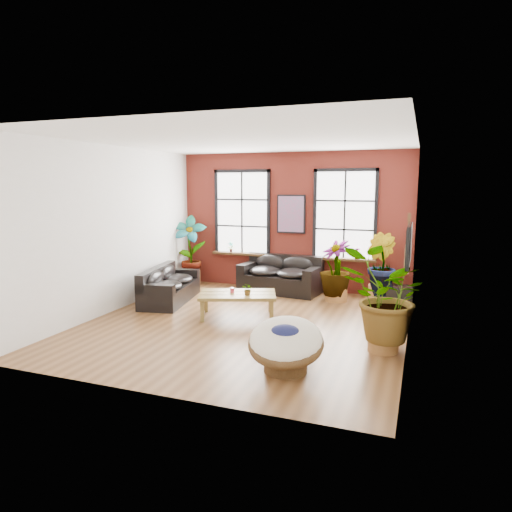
{
  "coord_description": "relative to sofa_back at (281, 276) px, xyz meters",
  "views": [
    {
      "loc": [
        3.16,
        -8.0,
        2.68
      ],
      "look_at": [
        0.0,
        0.6,
        1.25
      ],
      "focal_mm": 32.0,
      "sensor_mm": 36.0,
      "label": 1
    }
  ],
  "objects": [
    {
      "name": "media_box",
      "position": [
        2.93,
        -0.46,
        -0.18
      ],
      "size": [
        0.61,
        0.53,
        0.47
      ],
      "rotation": [
        0.0,
        0.0,
        -0.11
      ],
      "color": "black",
      "rests_on": "ground"
    },
    {
      "name": "poster",
      "position": [
        0.15,
        0.35,
        1.53
      ],
      "size": [
        0.74,
        0.06,
        0.98
      ],
      "color": "black",
      "rests_on": "room"
    },
    {
      "name": "pot_back_left",
      "position": [
        -2.54,
        -0.08,
        -0.22
      ],
      "size": [
        0.6,
        0.6,
        0.4
      ],
      "rotation": [
        0.0,
        0.0,
        -0.12
      ],
      "color": "#986431",
      "rests_on": "ground"
    },
    {
      "name": "pot_mid",
      "position": [
        1.48,
        -0.44,
        -0.23
      ],
      "size": [
        0.52,
        0.52,
        0.38
      ],
      "rotation": [
        0.0,
        0.0,
        -0.02
      ],
      "color": "#986431",
      "rests_on": "ground"
    },
    {
      "name": "coffee_table",
      "position": [
        -0.18,
        -2.44,
        0.02
      ],
      "size": [
        1.75,
        1.36,
        0.59
      ],
      "rotation": [
        0.0,
        0.0,
        0.35
      ],
      "color": "brown",
      "rests_on": "ground"
    },
    {
      "name": "floor_plant_mid",
      "position": [
        1.45,
        -0.47,
        0.37
      ],
      "size": [
        1.02,
        1.02,
        1.29
      ],
      "primitive_type": "imported",
      "rotation": [
        0.0,
        0.0,
        5.56
      ],
      "color": "#143C10",
      "rests_on": "ground"
    },
    {
      "name": "sill_plant_right",
      "position": [
        1.85,
        0.3,
        0.62
      ],
      "size": [
        0.19,
        0.19,
        0.27
      ],
      "primitive_type": "imported",
      "rotation": [
        0.0,
        0.0,
        3.49
      ],
      "color": "#143C10",
      "rests_on": "room"
    },
    {
      "name": "room",
      "position": [
        0.15,
        -2.68,
        1.33
      ],
      "size": [
        6.04,
        6.54,
        3.54
      ],
      "color": "brown",
      "rests_on": "ground"
    },
    {
      "name": "papasan_chair",
      "position": [
        1.54,
        -4.76,
        0.01
      ],
      "size": [
        1.23,
        1.25,
        0.83
      ],
      "rotation": [
        0.0,
        0.0,
        0.13
      ],
      "color": "#53391D",
      "rests_on": "ground"
    },
    {
      "name": "pot_right_wall",
      "position": [
        2.8,
        -3.44,
        -0.23
      ],
      "size": [
        0.65,
        0.65,
        0.36
      ],
      "rotation": [
        0.0,
        0.0,
        -0.41
      ],
      "color": "#986431",
      "rests_on": "ground"
    },
    {
      "name": "table_plant",
      "position": [
        0.08,
        -2.52,
        0.2
      ],
      "size": [
        0.26,
        0.25,
        0.24
      ],
      "primitive_type": "imported",
      "rotation": [
        0.0,
        0.0,
        -0.33
      ],
      "color": "#143C10",
      "rests_on": "coffee_table"
    },
    {
      "name": "floor_plant_back_left",
      "position": [
        -2.53,
        -0.09,
        0.6
      ],
      "size": [
        1.07,
        0.89,
        1.73
      ],
      "primitive_type": "imported",
      "rotation": [
        0.0,
        0.0,
        0.34
      ],
      "color": "#143C10",
      "rests_on": "ground"
    },
    {
      "name": "floor_plant_back_right",
      "position": [
        2.42,
        -0.15,
        0.46
      ],
      "size": [
        0.99,
        1.02,
        1.44
      ],
      "primitive_type": "imported",
      "rotation": [
        0.0,
        0.0,
        2.23
      ],
      "color": "#143C10",
      "rests_on": "ground"
    },
    {
      "name": "floor_plant_right_wall",
      "position": [
        2.78,
        -3.45,
        0.5
      ],
      "size": [
        1.71,
        1.62,
        1.5
      ],
      "primitive_type": "imported",
      "rotation": [
        0.0,
        0.0,
        3.56
      ],
      "color": "#143C10",
      "rests_on": "ground"
    },
    {
      "name": "sofa_back",
      "position": [
        0.0,
        0.0,
        0.0
      ],
      "size": [
        2.09,
        1.18,
        0.92
      ],
      "rotation": [
        0.0,
        0.0,
        -0.11
      ],
      "color": "black",
      "rests_on": "ground"
    },
    {
      "name": "sill_plant_left",
      "position": [
        -1.5,
        0.3,
        0.62
      ],
      "size": [
        0.17,
        0.17,
        0.27
      ],
      "primitive_type": "imported",
      "rotation": [
        0.0,
        0.0,
        0.79
      ],
      "color": "#143C10",
      "rests_on": "room"
    },
    {
      "name": "tv_wall_unit",
      "position": [
        3.08,
        -2.23,
        1.13
      ],
      "size": [
        0.13,
        1.86,
        1.2
      ],
      "color": "black",
      "rests_on": "room"
    },
    {
      "name": "pot_back_right",
      "position": [
        2.46,
        -0.14,
        -0.22
      ],
      "size": [
        0.61,
        0.61,
        0.39
      ],
      "rotation": [
        0.0,
        0.0,
        -0.15
      ],
      "color": "#986431",
      "rests_on": "ground"
    },
    {
      "name": "sofa_left",
      "position": [
        -2.18,
        -1.83,
        -0.06
      ],
      "size": [
        1.2,
        2.13,
        0.79
      ],
      "rotation": [
        0.0,
        0.0,
        1.76
      ],
      "color": "black",
      "rests_on": "ground"
    }
  ]
}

